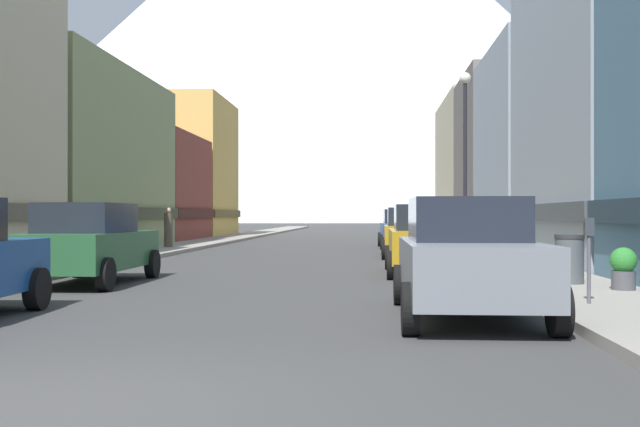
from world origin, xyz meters
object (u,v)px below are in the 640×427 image
Objects in this scene: car_left_1 at (89,243)px; car_right_2 at (410,232)px; car_right_0 at (467,257)px; streetlamp_right at (465,137)px; potted_plant_2 at (509,238)px; car_right_3 at (401,228)px; trash_bin_right at (569,259)px; potted_plant_0 at (623,268)px; parking_meter_near at (589,248)px; car_right_1 at (426,239)px; pedestrian_0 at (168,229)px.

car_left_1 and car_right_2 have the same top height.
car_right_0 is 13.21m from streetlamp_right.
car_left_1 is 4.26× the size of potted_plant_2.
trash_bin_right is (2.55, -19.60, -0.26)m from car_right_3.
car_right_0 reaches higher than potted_plant_0.
streetlamp_right is at bearing -81.96° from car_right_3.
car_left_1 is 10.48m from parking_meter_near.
potted_plant_0 is at bearing 60.75° from parking_meter_near.
car_right_3 is at bearing 98.73° from potted_plant_0.
potted_plant_2 is 0.18× the size of streetlamp_right.
car_right_2 is at bearing 90.00° from car_right_1.
parking_meter_near is at bearing -119.25° from potted_plant_0.
potted_plant_2 is at bearing -71.20° from car_right_3.
car_right_2 is (-0.00, 15.99, 0.00)m from car_right_0.
car_right_2 is at bearing 55.39° from car_left_1.
car_left_1 is at bearing 155.65° from parking_meter_near.
streetlamp_right is at bearing 96.62° from trash_bin_right.
car_right_1 is at bearing -51.04° from pedestrian_0.
pedestrian_0 reaches higher than potted_plant_2.
streetlamp_right reaches higher than parking_meter_near.
car_right_1 is at bearing -117.28° from potted_plant_2.
potted_plant_2 is at bearing 90.00° from potted_plant_0.
car_left_1 is at bearing -124.61° from car_right_2.
car_left_1 is 1.00× the size of car_right_0.
car_right_1 is 4.50× the size of trash_bin_right.
potted_plant_2 reaches higher than potted_plant_0.
car_right_2 is at bearing -24.42° from pedestrian_0.
potted_plant_0 is (10.80, -2.09, -0.34)m from car_left_1.
car_right_2 is 4.27× the size of potted_plant_2.
car_right_3 is at bearing 97.42° from trash_bin_right.
car_right_2 is at bearing 90.00° from car_right_0.
pedestrian_0 is (-10.05, 20.56, 0.03)m from car_right_0.
car_left_1 is 0.75× the size of streetlamp_right.
car_right_3 is at bearing 90.00° from car_right_0.
car_right_1 is at bearing 104.64° from parking_meter_near.
trash_bin_right is 1.26× the size of potted_plant_0.
car_right_3 is at bearing 67.95° from car_left_1.
streetlamp_right reaches higher than potted_plant_2.
streetlamp_right is at bearing 91.89° from parking_meter_near.
car_right_2 and car_right_3 have the same top height.
car_right_2 is 11.04m from pedestrian_0.
car_right_0 is 1.00× the size of car_right_1.
parking_meter_near is at bearing -88.11° from streetlamp_right.
trash_bin_right is 0.95× the size of potted_plant_2.
car_right_1 is 3.32× the size of parking_meter_near.
parking_meter_near is 0.79× the size of pedestrian_0.
streetlamp_right is at bearing -33.93° from pedestrian_0.
streetlamp_right is at bearing 71.47° from car_right_1.
streetlamp_right reaches higher than car_right_1.
car_right_0 is at bearing -137.89° from potted_plant_0.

